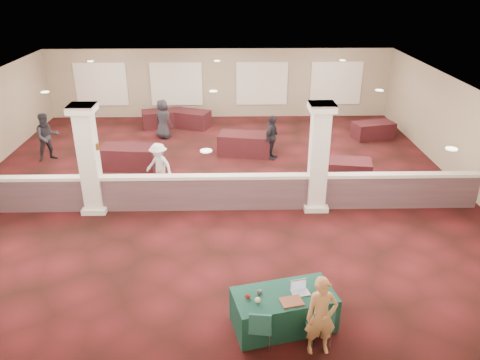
{
  "coord_description": "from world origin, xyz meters",
  "views": [
    {
      "loc": [
        0.49,
        -13.83,
        6.55
      ],
      "look_at": [
        0.75,
        -2.0,
        1.16
      ],
      "focal_mm": 35.0,
      "sensor_mm": 36.0,
      "label": 1
    }
  ],
  "objects_px": {
    "far_table_front_right": "(342,171)",
    "attendee_c": "(271,138)",
    "attendee_d": "(163,119)",
    "near_table": "(284,310)",
    "attendee_a": "(47,137)",
    "far_table_front_left": "(129,157)",
    "far_table_back_right": "(373,130)",
    "conf_chair_side": "(260,325)",
    "far_table_front_center": "(245,144)",
    "woman": "(321,316)",
    "far_table_back_left": "(164,118)",
    "far_table_back_center": "(189,119)",
    "conf_chair_main": "(321,323)",
    "attendee_b": "(159,166)"
  },
  "relations": [
    {
      "from": "conf_chair_main",
      "to": "conf_chair_side",
      "type": "bearing_deg",
      "value": 168.67
    },
    {
      "from": "conf_chair_side",
      "to": "attendee_c",
      "type": "relative_size",
      "value": 0.52
    },
    {
      "from": "attendee_d",
      "to": "attendee_a",
      "type": "bearing_deg",
      "value": 63.12
    },
    {
      "from": "woman",
      "to": "far_table_back_center",
      "type": "distance_m",
      "value": 14.05
    },
    {
      "from": "attendee_d",
      "to": "attendee_c",
      "type": "bearing_deg",
      "value": -177.51
    },
    {
      "from": "attendee_c",
      "to": "attendee_d",
      "type": "distance_m",
      "value": 4.96
    },
    {
      "from": "attendee_b",
      "to": "attendee_d",
      "type": "bearing_deg",
      "value": 127.64
    },
    {
      "from": "far_table_front_left",
      "to": "attendee_a",
      "type": "xyz_separation_m",
      "value": [
        -3.1,
        0.81,
        0.49
      ]
    },
    {
      "from": "near_table",
      "to": "far_table_back_left",
      "type": "distance_m",
      "value": 13.61
    },
    {
      "from": "near_table",
      "to": "attendee_a",
      "type": "xyz_separation_m",
      "value": [
        -7.74,
        9.08,
        0.51
      ]
    },
    {
      "from": "near_table",
      "to": "conf_chair_main",
      "type": "relative_size",
      "value": 2.23
    },
    {
      "from": "far_table_front_left",
      "to": "attendee_b",
      "type": "relative_size",
      "value": 1.27
    },
    {
      "from": "far_table_front_right",
      "to": "attendee_d",
      "type": "distance_m",
      "value": 7.95
    },
    {
      "from": "far_table_front_left",
      "to": "attendee_b",
      "type": "bearing_deg",
      "value": -52.88
    },
    {
      "from": "far_table_front_right",
      "to": "attendee_c",
      "type": "bearing_deg",
      "value": 136.9
    },
    {
      "from": "woman",
      "to": "far_table_front_left",
      "type": "relative_size",
      "value": 0.83
    },
    {
      "from": "conf_chair_side",
      "to": "far_table_back_right",
      "type": "xyz_separation_m",
      "value": [
        5.48,
        11.82,
        -0.17
      ]
    },
    {
      "from": "conf_chair_side",
      "to": "attendee_d",
      "type": "xyz_separation_m",
      "value": [
        -3.31,
        12.02,
        0.31
      ]
    },
    {
      "from": "near_table",
      "to": "conf_chair_main",
      "type": "bearing_deg",
      "value": -55.84
    },
    {
      "from": "conf_chair_main",
      "to": "far_table_front_center",
      "type": "relative_size",
      "value": 0.45
    },
    {
      "from": "woman",
      "to": "far_table_back_left",
      "type": "distance_m",
      "value": 14.46
    },
    {
      "from": "near_table",
      "to": "conf_chair_side",
      "type": "height_order",
      "value": "conf_chair_side"
    },
    {
      "from": "far_table_front_center",
      "to": "far_table_back_right",
      "type": "xyz_separation_m",
      "value": [
        5.45,
        1.74,
        -0.06
      ]
    },
    {
      "from": "far_table_front_center",
      "to": "far_table_front_right",
      "type": "height_order",
      "value": "far_table_front_center"
    },
    {
      "from": "woman",
      "to": "attendee_b",
      "type": "bearing_deg",
      "value": 114.28
    },
    {
      "from": "woman",
      "to": "far_table_back_left",
      "type": "xyz_separation_m",
      "value": [
        -4.6,
        13.7,
        -0.43
      ]
    },
    {
      "from": "near_table",
      "to": "far_table_front_right",
      "type": "relative_size",
      "value": 1.07
    },
    {
      "from": "far_table_back_center",
      "to": "far_table_back_right",
      "type": "distance_m",
      "value": 8.04
    },
    {
      "from": "conf_chair_side",
      "to": "attendee_d",
      "type": "relative_size",
      "value": 0.53
    },
    {
      "from": "conf_chair_main",
      "to": "far_table_back_left",
      "type": "xyz_separation_m",
      "value": [
        -4.64,
        13.57,
        -0.15
      ]
    },
    {
      "from": "attendee_c",
      "to": "conf_chair_side",
      "type": "bearing_deg",
      "value": -158.45
    },
    {
      "from": "far_table_front_center",
      "to": "far_table_back_right",
      "type": "height_order",
      "value": "far_table_front_center"
    },
    {
      "from": "woman",
      "to": "far_table_back_right",
      "type": "xyz_separation_m",
      "value": [
        4.4,
        11.94,
        -0.47
      ]
    },
    {
      "from": "near_table",
      "to": "attendee_c",
      "type": "bearing_deg",
      "value": 73.22
    },
    {
      "from": "conf_chair_side",
      "to": "far_table_front_center",
      "type": "relative_size",
      "value": 0.43
    },
    {
      "from": "woman",
      "to": "far_table_front_left",
      "type": "distance_m",
      "value": 10.39
    },
    {
      "from": "far_table_front_left",
      "to": "far_table_back_right",
      "type": "relative_size",
      "value": 1.17
    },
    {
      "from": "attendee_a",
      "to": "attendee_b",
      "type": "bearing_deg",
      "value": -65.01
    },
    {
      "from": "far_table_back_left",
      "to": "far_table_back_right",
      "type": "xyz_separation_m",
      "value": [
        9.0,
        -1.76,
        -0.04
      ]
    },
    {
      "from": "far_table_front_center",
      "to": "far_table_back_right",
      "type": "relative_size",
      "value": 1.19
    },
    {
      "from": "woman",
      "to": "attendee_b",
      "type": "xyz_separation_m",
      "value": [
        -3.9,
        7.2,
        -0.04
      ]
    },
    {
      "from": "woman",
      "to": "attendee_c",
      "type": "bearing_deg",
      "value": 86.37
    },
    {
      "from": "woman",
      "to": "far_table_back_right",
      "type": "bearing_deg",
      "value": 65.63
    },
    {
      "from": "near_table",
      "to": "far_table_back_right",
      "type": "relative_size",
      "value": 1.18
    },
    {
      "from": "conf_chair_side",
      "to": "far_table_front_left",
      "type": "relative_size",
      "value": 0.44
    },
    {
      "from": "conf_chair_main",
      "to": "far_table_front_center",
      "type": "distance_m",
      "value": 10.13
    },
    {
      "from": "woman",
      "to": "far_table_front_center",
      "type": "xyz_separation_m",
      "value": [
        -1.05,
        10.2,
        -0.4
      ]
    },
    {
      "from": "attendee_c",
      "to": "conf_chair_main",
      "type": "bearing_deg",
      "value": -151.75
    },
    {
      "from": "near_table",
      "to": "far_table_back_center",
      "type": "bearing_deg",
      "value": 88.96
    },
    {
      "from": "near_table",
      "to": "far_table_front_center",
      "type": "distance_m",
      "value": 9.51
    }
  ]
}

